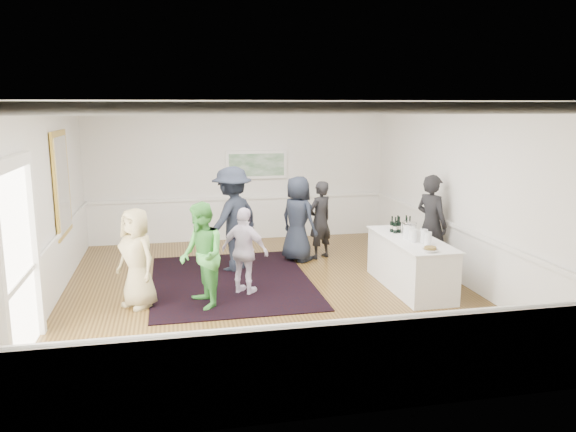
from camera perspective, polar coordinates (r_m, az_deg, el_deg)
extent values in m
plane|color=brown|center=(9.73, -1.96, -7.74)|extent=(8.00, 8.00, 0.00)
cube|color=white|center=(9.20, -2.09, 11.47)|extent=(7.00, 8.00, 0.02)
cube|color=white|center=(9.41, -23.54, 0.74)|extent=(0.02, 8.00, 3.20)
cube|color=white|center=(10.49, 17.18, 2.18)|extent=(0.02, 8.00, 3.20)
cube|color=white|center=(13.25, -4.96, 4.42)|extent=(7.00, 0.02, 3.20)
cube|color=white|center=(5.52, 5.05, -5.22)|extent=(7.00, 0.02, 3.20)
cube|color=gold|center=(10.63, -22.00, 3.06)|extent=(0.04, 1.25, 1.85)
cube|color=white|center=(10.62, -21.88, 3.07)|extent=(0.01, 1.05, 1.65)
cube|color=white|center=(6.90, -27.19, -6.54)|extent=(0.10, 0.14, 2.40)
cube|color=white|center=(8.44, -24.31, -3.22)|extent=(0.10, 0.14, 2.40)
cube|color=white|center=(7.44, -26.43, 4.82)|extent=(0.10, 1.78, 0.16)
cube|color=white|center=(7.67, -25.86, -4.72)|extent=(0.02, 1.50, 2.40)
cube|color=white|center=(13.23, -3.22, 5.22)|extent=(1.44, 0.05, 0.66)
cube|color=#26662F|center=(13.20, -3.20, 5.21)|extent=(1.30, 0.01, 0.52)
cube|color=black|center=(10.33, -5.79, -6.59)|extent=(2.84, 3.72, 0.02)
cube|color=white|center=(10.04, 12.30, -4.75)|extent=(0.78, 2.15, 0.88)
cube|color=white|center=(9.93, 12.41, -2.28)|extent=(0.84, 2.21, 0.02)
imported|color=black|center=(10.91, 14.35, -0.84)|extent=(0.68, 0.81, 1.89)
imported|color=tan|center=(9.14, -15.11, -4.14)|extent=(0.89, 0.92, 1.60)
imported|color=green|center=(8.90, -8.76, -4.00)|extent=(0.80, 0.94, 1.68)
imported|color=white|center=(9.47, -4.40, -3.59)|extent=(0.91, 0.82, 1.49)
imported|color=#1B212D|center=(10.81, -5.66, -0.31)|extent=(1.47, 1.43, 2.02)
imported|color=black|center=(11.66, 3.27, -0.40)|extent=(0.71, 0.63, 1.63)
imported|color=#1B212D|center=(11.44, 1.01, -0.29)|extent=(0.95, 1.02, 1.75)
cylinder|color=#6EA43A|center=(9.65, 12.60, -1.90)|extent=(0.12, 0.12, 0.24)
cylinder|color=#D94054|center=(9.65, 13.66, -1.94)|extent=(0.12, 0.12, 0.24)
cylinder|color=#77B23F|center=(9.87, 11.96, -1.57)|extent=(0.12, 0.12, 0.24)
cylinder|color=white|center=(9.47, 14.03, -2.20)|extent=(0.12, 0.12, 0.24)
cylinder|color=gold|center=(9.79, 12.41, -1.70)|extent=(0.12, 0.12, 0.24)
cylinder|color=silver|center=(10.07, 12.20, -1.35)|extent=(0.26, 0.26, 0.25)
imported|color=white|center=(9.09, 14.24, -3.35)|extent=(0.24, 0.24, 0.06)
cylinder|color=olive|center=(9.09, 14.25, -3.20)|extent=(0.19, 0.19, 0.04)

